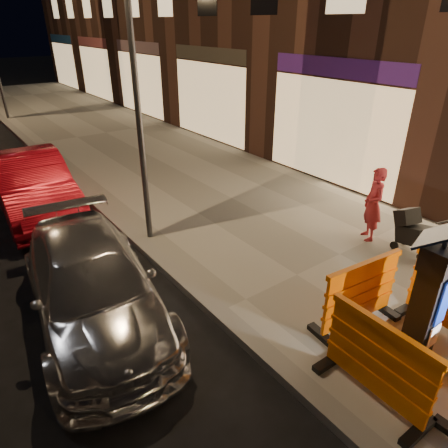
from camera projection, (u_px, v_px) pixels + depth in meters
ground_plane at (221, 318)px, 6.60m from camera, size 120.00×120.00×0.00m
sidewalk at (339, 257)px, 8.16m from camera, size 6.00×60.00×0.15m
kerb at (221, 315)px, 6.57m from camera, size 0.30×60.00×0.15m
parking_kiosk at (428, 302)px, 5.10m from camera, size 0.69×0.69×2.06m
barrier_back at (360, 295)px, 5.99m from camera, size 1.53×0.76×1.15m
barrier_kerbside at (377, 362)px, 4.80m from camera, size 0.64×1.49×1.15m
car_silver at (99, 317)px, 6.62m from camera, size 2.47×4.70×1.30m
car_red at (39, 212)px, 10.27m from camera, size 1.81×4.62×1.50m
man at (373, 204)px, 8.38m from camera, size 0.65×0.70×1.60m
stroller at (415, 233)px, 8.00m from camera, size 0.64×0.82×0.91m
street_lamp_mid at (137, 95)px, 7.45m from camera, size 0.12×0.12×6.00m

